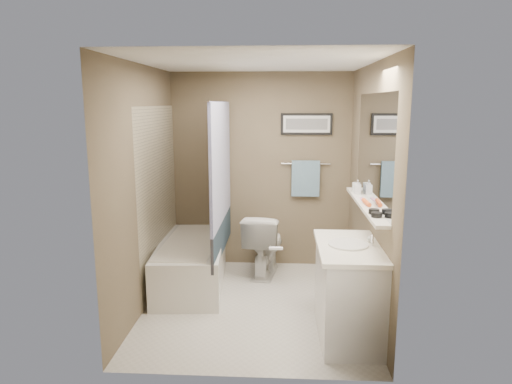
# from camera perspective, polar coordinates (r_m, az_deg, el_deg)

# --- Properties ---
(ground) EXTENTS (2.50, 2.50, 0.00)m
(ground) POSITION_cam_1_polar(r_m,az_deg,el_deg) (4.81, -0.10, -13.94)
(ground) COLOR beige
(ground) RESTS_ON ground
(ceiling) EXTENTS (2.20, 2.50, 0.04)m
(ceiling) POSITION_cam_1_polar(r_m,az_deg,el_deg) (4.37, -0.12, 15.65)
(ceiling) COLOR white
(ceiling) RESTS_ON wall_back
(wall_back) EXTENTS (2.20, 0.04, 2.40)m
(wall_back) POSITION_cam_1_polar(r_m,az_deg,el_deg) (5.64, 0.62, 2.61)
(wall_back) COLOR brown
(wall_back) RESTS_ON ground
(wall_front) EXTENTS (2.20, 0.04, 2.40)m
(wall_front) POSITION_cam_1_polar(r_m,az_deg,el_deg) (3.24, -1.39, -3.85)
(wall_front) COLOR brown
(wall_front) RESTS_ON ground
(wall_left) EXTENTS (0.04, 2.50, 2.40)m
(wall_left) POSITION_cam_1_polar(r_m,az_deg,el_deg) (4.62, -13.60, 0.40)
(wall_left) COLOR brown
(wall_left) RESTS_ON ground
(wall_right) EXTENTS (0.04, 2.50, 2.40)m
(wall_right) POSITION_cam_1_polar(r_m,az_deg,el_deg) (4.50, 13.75, 0.11)
(wall_right) COLOR brown
(wall_right) RESTS_ON ground
(tile_surround) EXTENTS (0.02, 1.55, 2.00)m
(tile_surround) POSITION_cam_1_polar(r_m,az_deg,el_deg) (5.13, -12.03, -0.76)
(tile_surround) COLOR tan
(tile_surround) RESTS_ON wall_left
(curtain_rod) EXTENTS (0.02, 1.55, 0.02)m
(curtain_rod) POSITION_cam_1_polar(r_m,az_deg,el_deg) (4.89, -4.54, 11.26)
(curtain_rod) COLOR silver
(curtain_rod) RESTS_ON wall_left
(curtain_upper) EXTENTS (0.03, 1.45, 1.28)m
(curtain_upper) POSITION_cam_1_polar(r_m,az_deg,el_deg) (4.93, -4.42, 3.69)
(curtain_upper) COLOR silver
(curtain_upper) RESTS_ON curtain_rod
(curtain_lower) EXTENTS (0.03, 1.45, 0.36)m
(curtain_lower) POSITION_cam_1_polar(r_m,az_deg,el_deg) (5.10, -4.29, -5.48)
(curtain_lower) COLOR #233542
(curtain_lower) RESTS_ON curtain_rod
(mirror) EXTENTS (0.02, 1.60, 1.00)m
(mirror) POSITION_cam_1_polar(r_m,az_deg,el_deg) (4.30, 14.50, 5.23)
(mirror) COLOR silver
(mirror) RESTS_ON wall_right
(shelf) EXTENTS (0.12, 1.60, 0.03)m
(shelf) POSITION_cam_1_polar(r_m,az_deg,el_deg) (4.37, 13.46, -1.55)
(shelf) COLOR silver
(shelf) RESTS_ON wall_right
(towel_bar) EXTENTS (0.60, 0.02, 0.02)m
(towel_bar) POSITION_cam_1_polar(r_m,az_deg,el_deg) (5.62, 6.24, 3.54)
(towel_bar) COLOR silver
(towel_bar) RESTS_ON wall_back
(towel) EXTENTS (0.34, 0.05, 0.44)m
(towel) POSITION_cam_1_polar(r_m,az_deg,el_deg) (5.62, 6.21, 1.69)
(towel) COLOR #8FBCD0
(towel) RESTS_ON towel_bar
(art_frame) EXTENTS (0.62, 0.02, 0.26)m
(art_frame) POSITION_cam_1_polar(r_m,az_deg,el_deg) (5.59, 6.34, 8.44)
(art_frame) COLOR black
(art_frame) RESTS_ON wall_back
(art_mat) EXTENTS (0.56, 0.00, 0.20)m
(art_mat) POSITION_cam_1_polar(r_m,az_deg,el_deg) (5.58, 6.34, 8.43)
(art_mat) COLOR white
(art_mat) RESTS_ON art_frame
(art_image) EXTENTS (0.50, 0.00, 0.13)m
(art_image) POSITION_cam_1_polar(r_m,az_deg,el_deg) (5.57, 6.35, 8.43)
(art_image) COLOR #595959
(art_image) RESTS_ON art_mat
(door) EXTENTS (0.80, 0.02, 2.00)m
(door) POSITION_cam_1_polar(r_m,az_deg,el_deg) (3.29, 8.30, -7.37)
(door) COLOR silver
(door) RESTS_ON wall_front
(door_handle) EXTENTS (0.10, 0.02, 0.02)m
(door_handle) POSITION_cam_1_polar(r_m,az_deg,el_deg) (3.32, 2.50, -7.06)
(door_handle) COLOR silver
(door_handle) RESTS_ON door
(bathtub) EXTENTS (0.82, 1.55, 0.50)m
(bathtub) POSITION_cam_1_polar(r_m,az_deg,el_deg) (5.26, -8.06, -8.82)
(bathtub) COLOR silver
(bathtub) RESTS_ON ground
(tub_rim) EXTENTS (0.56, 1.36, 0.02)m
(tub_rim) POSITION_cam_1_polar(r_m,az_deg,el_deg) (5.18, -8.13, -6.22)
(tub_rim) COLOR silver
(tub_rim) RESTS_ON bathtub
(toilet) EXTENTS (0.53, 0.79, 0.75)m
(toilet) POSITION_cam_1_polar(r_m,az_deg,el_deg) (5.49, 1.04, -6.46)
(toilet) COLOR silver
(toilet) RESTS_ON ground
(vanity) EXTENTS (0.51, 0.91, 0.80)m
(vanity) POSITION_cam_1_polar(r_m,az_deg,el_deg) (4.15, 11.49, -12.33)
(vanity) COLOR white
(vanity) RESTS_ON ground
(countertop) EXTENTS (0.54, 0.96, 0.04)m
(countertop) POSITION_cam_1_polar(r_m,az_deg,el_deg) (4.00, 11.58, -6.80)
(countertop) COLOR white
(countertop) RESTS_ON vanity
(sink_basin) EXTENTS (0.34, 0.34, 0.01)m
(sink_basin) POSITION_cam_1_polar(r_m,az_deg,el_deg) (3.99, 11.45, -6.42)
(sink_basin) COLOR silver
(sink_basin) RESTS_ON countertop
(faucet_spout) EXTENTS (0.02, 0.02, 0.10)m
(faucet_spout) POSITION_cam_1_polar(r_m,az_deg,el_deg) (4.01, 14.32, -5.83)
(faucet_spout) COLOR white
(faucet_spout) RESTS_ON countertop
(faucet_knob) EXTENTS (0.05, 0.05, 0.05)m
(faucet_knob) POSITION_cam_1_polar(r_m,az_deg,el_deg) (4.11, 14.04, -5.69)
(faucet_knob) COLOR silver
(faucet_knob) RESTS_ON countertop
(candle_bowl_near) EXTENTS (0.09, 0.09, 0.04)m
(candle_bowl_near) POSITION_cam_1_polar(r_m,az_deg,el_deg) (3.85, 14.85, -2.77)
(candle_bowl_near) COLOR black
(candle_bowl_near) RESTS_ON shelf
(candle_bowl_far) EXTENTS (0.09, 0.09, 0.04)m
(candle_bowl_far) POSITION_cam_1_polar(r_m,az_deg,el_deg) (3.96, 14.53, -2.38)
(candle_bowl_far) COLOR black
(candle_bowl_far) RESTS_ON shelf
(hair_brush_front) EXTENTS (0.05, 0.22, 0.04)m
(hair_brush_front) POSITION_cam_1_polar(r_m,az_deg,el_deg) (4.29, 13.65, -1.28)
(hair_brush_front) COLOR #E45620
(hair_brush_front) RESTS_ON shelf
(pink_comb) EXTENTS (0.04, 0.16, 0.01)m
(pink_comb) POSITION_cam_1_polar(r_m,az_deg,el_deg) (4.52, 13.13, -0.88)
(pink_comb) COLOR pink
(pink_comb) RESTS_ON shelf
(glass_jar) EXTENTS (0.08, 0.08, 0.10)m
(glass_jar) POSITION_cam_1_polar(r_m,az_deg,el_deg) (4.87, 12.40, 0.57)
(glass_jar) COLOR white
(glass_jar) RESTS_ON shelf
(soap_bottle) EXTENTS (0.07, 0.07, 0.14)m
(soap_bottle) POSITION_cam_1_polar(r_m,az_deg,el_deg) (4.78, 12.59, 0.62)
(soap_bottle) COLOR #999999
(soap_bottle) RESTS_ON shelf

